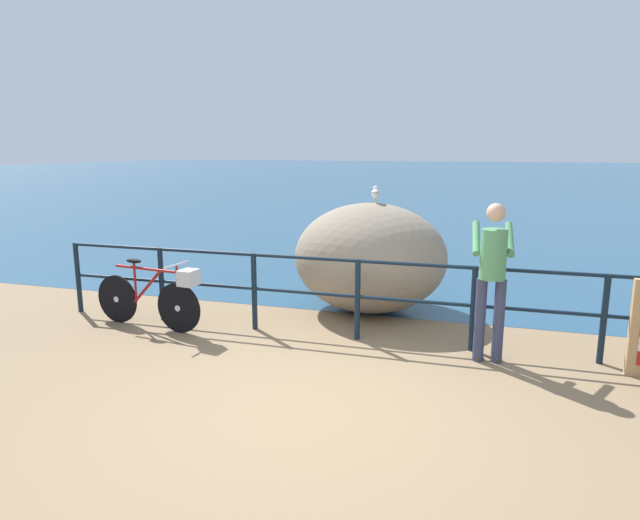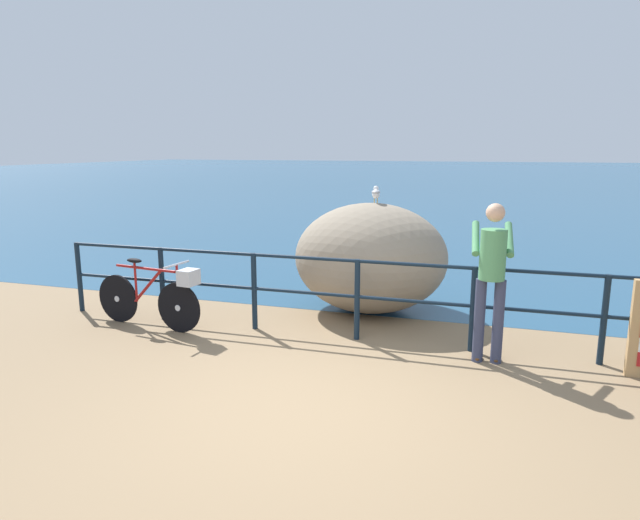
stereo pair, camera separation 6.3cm
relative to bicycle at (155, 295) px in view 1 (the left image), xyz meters
name	(u,v)px [view 1 (the left image)]	position (x,y,z in m)	size (l,w,h in m)	color
ground_plane	(451,204)	(2.63, 18.38, -0.51)	(120.00, 120.00, 0.10)	#846B4C
sea_surface	(472,174)	(2.63, 46.41, -0.46)	(120.00, 90.00, 0.01)	navy
promenade_railing	(358,290)	(2.63, 0.37, 0.17)	(8.38, 0.07, 1.02)	black
bicycle	(155,295)	(0.00, 0.00, 0.00)	(1.69, 0.48, 0.92)	black
person_at_railing	(492,275)	(4.19, 0.09, 0.53)	(0.47, 0.65, 1.78)	#333851
breakwater_boulder_main	(370,258)	(2.52, 1.65, 0.33)	(2.21, 2.01, 1.58)	gray
seagull	(375,193)	(2.56, 1.73, 1.26)	(0.17, 0.34, 0.23)	gold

